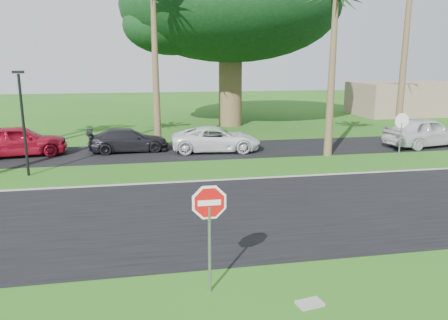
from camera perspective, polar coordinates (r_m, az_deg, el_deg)
name	(u,v)px	position (r m, az deg, el deg)	size (l,w,h in m)	color
ground	(177,240)	(12.89, -6.16, -10.36)	(120.00, 120.00, 0.00)	#255816
road	(172,216)	(14.74, -6.78, -7.28)	(120.00, 8.00, 0.02)	black
parking_strip	(159,152)	(24.86, -8.46, 1.02)	(120.00, 5.00, 0.02)	black
curb	(165,183)	(18.59, -7.65, -2.96)	(120.00, 0.12, 0.06)	gray
stop_sign_near	(209,217)	(9.51, -1.93, -7.42)	(1.05, 0.07, 2.62)	gray
stop_sign_far	(401,127)	(23.84, 22.15, 4.00)	(1.05, 0.07, 2.62)	gray
canopy_tree	(231,7)	(34.72, 0.87, 19.32)	(16.50, 16.50, 13.12)	brown
streetlight_right	(23,117)	(21.11, -24.80, 5.13)	(0.45, 0.25, 4.64)	black
building_far	(407,99)	(45.38, 22.82, 7.41)	(10.00, 6.00, 3.00)	gray
car_red	(19,141)	(25.92, -25.24, 2.26)	(1.97, 4.90, 1.67)	maroon
car_dark	(128,140)	(25.24, -12.37, 2.51)	(1.81, 4.46, 1.29)	black
car_minivan	(216,139)	(24.73, -1.02, 2.71)	(2.30, 4.99, 1.39)	white
car_pickup	(425,132)	(28.75, 24.76, 3.33)	(2.07, 5.15, 1.75)	silver
utility_slab	(310,303)	(9.93, 11.15, -17.91)	(0.55, 0.35, 0.06)	gray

